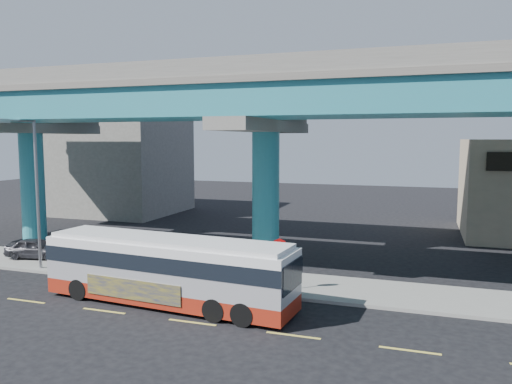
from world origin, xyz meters
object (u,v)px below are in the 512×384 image
(street_lamp, at_px, (28,172))
(stop_sign, at_px, (280,253))
(parked_car, at_px, (36,248))
(transit_bus, at_px, (168,268))

(street_lamp, relative_size, stop_sign, 3.31)
(street_lamp, bearing_deg, parked_car, 128.89)
(transit_bus, height_order, parked_car, transit_bus)
(transit_bus, bearing_deg, street_lamp, 171.73)
(parked_car, relative_size, street_lamp, 0.46)
(parked_car, relative_size, stop_sign, 1.51)
(transit_bus, xyz_separation_m, stop_sign, (4.10, 2.86, 0.30))
(transit_bus, distance_m, street_lamp, 10.11)
(parked_car, height_order, stop_sign, stop_sign)
(street_lamp, height_order, stop_sign, street_lamp)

